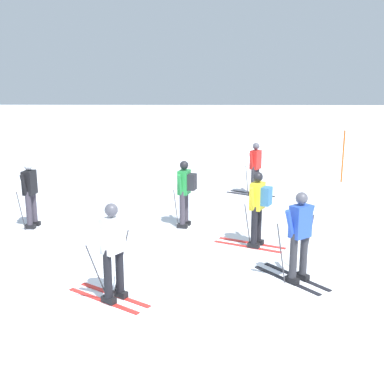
{
  "coord_description": "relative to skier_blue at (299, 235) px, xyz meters",
  "views": [
    {
      "loc": [
        0.44,
        -9.17,
        3.67
      ],
      "look_at": [
        0.19,
        2.47,
        0.9
      ],
      "focal_mm": 44.42,
      "sensor_mm": 36.0,
      "label": 1
    }
  ],
  "objects": [
    {
      "name": "skier_blue",
      "position": [
        0.0,
        0.0,
        0.0
      ],
      "size": [
        1.27,
        1.49,
        1.71
      ],
      "color": "black",
      "rests_on": "ground"
    },
    {
      "name": "skier_black",
      "position": [
        -6.08,
        3.18,
        -0.0
      ],
      "size": [
        1.63,
        1.0,
        1.71
      ],
      "color": "silver",
      "rests_on": "ground"
    },
    {
      "name": "trail_marker_pole",
      "position": [
        3.34,
        8.9,
        0.03
      ],
      "size": [
        0.06,
        0.06,
        1.89
      ],
      "primitive_type": "cylinder",
      "color": "#C65614",
      "rests_on": "ground"
    },
    {
      "name": "ground_plane",
      "position": [
        -2.22,
        0.91,
        -0.92
      ],
      "size": [
        120.0,
        120.0,
        0.0
      ],
      "primitive_type": "plane",
      "color": "silver"
    },
    {
      "name": "skier_white",
      "position": [
        -3.26,
        -0.85,
        -0.0
      ],
      "size": [
        1.53,
        1.2,
        1.71
      ],
      "color": "red",
      "rests_on": "ground"
    },
    {
      "name": "skier_green",
      "position": [
        -2.21,
        3.3,
        0.04
      ],
      "size": [
        1.64,
        0.97,
        1.71
      ],
      "color": "silver",
      "rests_on": "ground"
    },
    {
      "name": "skier_red",
      "position": [
        -0.07,
        6.77,
        -0.0
      ],
      "size": [
        1.55,
        1.17,
        1.71
      ],
      "color": "black",
      "rests_on": "ground"
    },
    {
      "name": "skier_yellow",
      "position": [
        -0.54,
        1.88,
        0.04
      ],
      "size": [
        1.6,
        1.04,
        1.71
      ],
      "color": "red",
      "rests_on": "ground"
    },
    {
      "name": "far_snow_ridge",
      "position": [
        -2.22,
        20.72,
        0.08
      ],
      "size": [
        80.0,
        6.56,
        1.99
      ],
      "primitive_type": "cube",
      "color": "silver",
      "rests_on": "ground"
    }
  ]
}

